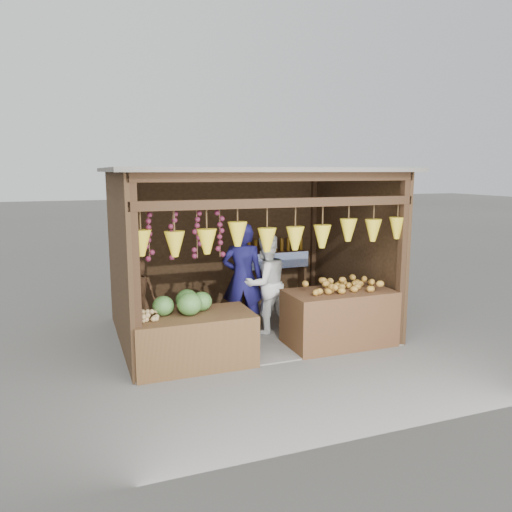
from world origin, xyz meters
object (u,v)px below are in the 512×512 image
Objects in this scene: vendor_seated at (139,291)px; man_standing at (243,279)px; woman_standing at (265,284)px; counter_right at (339,318)px; counter_left at (193,340)px.

man_standing is at bearing -167.02° from vendor_seated.
counter_right is at bearing 119.55° from woman_standing.
counter_left is 1.79m from woman_standing.
counter_left is 2.27m from counter_right.
counter_right is 3.10m from vendor_seated.
woman_standing is 2.00m from vendor_seated.
man_standing reaches higher than counter_left.
man_standing is 0.38m from woman_standing.
woman_standing is at bearing -173.24° from man_standing.
man_standing is 1.12× the size of woman_standing.
woman_standing is at bearing 33.86° from counter_left.
counter_left is at bearing 133.83° from vendor_seated.
counter_right is (2.27, 0.03, 0.06)m from counter_left.
counter_right is 1.63× the size of vendor_seated.
counter_left is 1.45m from vendor_seated.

